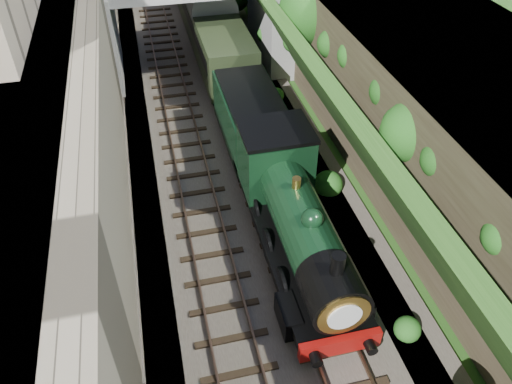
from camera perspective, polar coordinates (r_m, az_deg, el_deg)
The scene contains 12 objects.
trackbed at distance 30.21m, azimuth -5.38°, elevation 10.92°, with size 10.00×90.00×0.20m, color #473F38.
retaining_wall at distance 28.59m, azimuth -17.14°, elevation 15.21°, with size 1.00×90.00×7.00m, color #756B56.
street_plateau_left at distance 29.05m, azimuth -24.14°, elevation 13.89°, with size 6.00×90.00×7.00m, color #262628.
street_plateau_right at distance 31.46m, azimuth 12.43°, elevation 17.53°, with size 8.00×90.00×6.25m, color #262628.
embankment_slope at distance 30.79m, azimuth 3.77°, elevation 17.31°, with size 4.47×90.00×6.36m.
track_left at distance 29.98m, azimuth -9.23°, elevation 10.64°, with size 2.50×90.00×0.20m.
track_right at distance 30.30m, azimuth -3.12°, elevation 11.45°, with size 2.50×90.00×0.20m.
road_bridge at distance 32.34m, azimuth -5.31°, elevation 20.67°, with size 16.00×6.40×7.25m.
tree at distance 29.20m, azimuth 6.42°, elevation 19.64°, with size 3.60×3.80×6.60m.
locomotive at distance 18.82m, azimuth 4.54°, elevation -3.04°, with size 3.10×10.22×3.83m.
tender at distance 24.63m, azimuth -0.56°, elevation 7.92°, with size 2.70×6.00×3.05m.
coach_front at distance 35.59m, azimuth -5.44°, elevation 19.02°, with size 2.90×18.00×3.70m.
Camera 1 is at (-3.46, -6.22, 14.70)m, focal length 35.00 mm.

